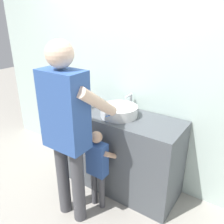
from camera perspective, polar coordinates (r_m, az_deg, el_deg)
name	(u,v)px	position (r m, az deg, el deg)	size (l,w,h in m)	color
ground_plane	(104,198)	(2.78, -1.86, -20.24)	(14.00, 14.00, 0.00)	#9E998E
back_wall	(136,68)	(2.61, 5.92, 10.67)	(4.40, 0.08, 2.70)	silver
vanity_cabinet	(119,151)	(2.70, 1.82, -9.59)	(1.36, 0.54, 0.90)	#4C5156
sink_basin	(119,111)	(2.45, 1.71, 0.26)	(0.39, 0.39, 0.11)	silver
faucet	(130,102)	(2.62, 4.47, 2.37)	(0.18, 0.14, 0.18)	#B7BABF
toothbrush_cup	(88,104)	(2.65, -5.97, 1.90)	(0.07, 0.07, 0.21)	#D86666
child_toddler	(98,163)	(2.38, -3.49, -12.32)	(0.27, 0.27, 0.88)	#47474C
adult_parent	(67,121)	(2.06, -10.96, -2.26)	(0.53, 0.56, 1.73)	#47474C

